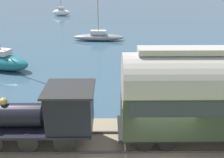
{
  "coord_description": "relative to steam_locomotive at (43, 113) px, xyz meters",
  "views": [
    {
      "loc": [
        -9.31,
        2.32,
        8.08
      ],
      "look_at": [
        6.87,
        2.16,
        1.42
      ],
      "focal_mm": 42.0,
      "sensor_mm": 36.0,
      "label": 1
    }
  ],
  "objects": [
    {
      "name": "steam_locomotive",
      "position": [
        0.0,
        0.0,
        0.0
      ],
      "size": [
        2.19,
        6.3,
        3.14
      ],
      "color": "black",
      "rests_on": "rail_embankment"
    },
    {
      "name": "harbor_water",
      "position": [
        42.57,
        -5.4,
        -2.07
      ],
      "size": [
        80.0,
        80.0,
        0.01
      ],
      "color": "#38566B",
      "rests_on": "ground"
    },
    {
      "name": "sailboat_gray",
      "position": [
        21.86,
        -1.69,
        -1.57
      ],
      "size": [
        1.85,
        6.43,
        6.19
      ],
      "rotation": [
        0.0,
        0.0,
        -0.05
      ],
      "color": "gray",
      "rests_on": "harbor_water"
    },
    {
      "name": "rowboat_far_out",
      "position": [
        5.27,
        -10.1,
        -1.89
      ],
      "size": [
        2.41,
        2.69,
        0.34
      ],
      "rotation": [
        0.0,
        0.0,
        -0.69
      ],
      "color": "beige",
      "rests_on": "harbor_water"
    },
    {
      "name": "rowboat_near_shore",
      "position": [
        4.61,
        -0.69,
        -1.89
      ],
      "size": [
        2.49,
        2.49,
        0.35
      ],
      "rotation": [
        0.0,
        0.0,
        -0.79
      ],
      "color": "#B7B2A3",
      "rests_on": "harbor_water"
    },
    {
      "name": "sailboat_white",
      "position": [
        41.86,
        6.33,
        -1.37
      ],
      "size": [
        2.05,
        3.84,
        6.07
      ],
      "rotation": [
        0.0,
        0.0,
        -0.23
      ],
      "color": "white",
      "rests_on": "harbor_water"
    },
    {
      "name": "sailboat_teal",
      "position": [
        11.38,
        6.33,
        -1.29
      ],
      "size": [
        3.56,
        5.56,
        9.47
      ],
      "rotation": [
        0.0,
        0.0,
        -0.37
      ],
      "color": "#1E707A",
      "rests_on": "harbor_water"
    },
    {
      "name": "rail_embankment",
      "position": [
        0.0,
        -5.4,
        -1.87
      ],
      "size": [
        4.54,
        56.0,
        0.52
      ],
      "color": "gray",
      "rests_on": "ground"
    },
    {
      "name": "passenger_coach",
      "position": [
        -0.0,
        -7.47,
        0.96
      ],
      "size": [
        2.49,
        8.02,
        4.62
      ],
      "color": "black",
      "rests_on": "rail_embankment"
    }
  ]
}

